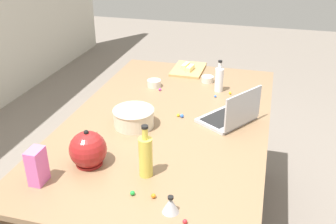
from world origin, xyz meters
The scene contains 21 objects.
island_counter centered at (0.00, 0.00, 0.45)m, with size 1.94×1.16×0.90m.
laptop centered at (0.06, -0.36, 0.95)m, with size 0.38×0.36×0.22m.
mixing_bowl_large centered at (-0.12, 0.17, 0.95)m, with size 0.24×0.24×0.10m.
bottle_oil centered at (-0.56, -0.05, 1.00)m, with size 0.06×0.06×0.26m.
bottle_vinegar centered at (0.50, -0.22, 0.99)m, with size 0.06×0.06×0.22m.
kettle centered at (-0.54, 0.25, 0.98)m, with size 0.21×0.18×0.20m.
cutting_board centered at (0.84, 0.06, 0.91)m, with size 0.33×0.23×0.02m, color tan.
butter_stick_left centered at (0.79, 0.04, 0.94)m, with size 0.11×0.04×0.04m, color #F4E58C.
butter_stick_right centered at (0.84, 0.09, 0.94)m, with size 0.11×0.04×0.04m, color #F4E58C.
ramekin_small centered at (0.64, -0.12, 0.92)m, with size 0.09×0.09×0.04m, color beige.
ramekin_medium centered at (0.46, 0.23, 0.92)m, with size 0.10×0.10×0.05m, color beige.
kitchen_timer centered at (-0.77, -0.22, 0.94)m, with size 0.07×0.07×0.08m.
candy_bag centered at (-0.74, 0.40, 0.99)m, with size 0.09×0.06×0.17m, color pink.
candy_0 centered at (-0.71, -0.13, 0.91)m, with size 0.02×0.02×0.02m, color orange.
candy_1 centered at (0.39, -0.22, 0.91)m, with size 0.02×0.02×0.02m, color blue.
candy_2 centered at (0.47, -0.31, 0.91)m, with size 0.02×0.02×0.02m, color yellow.
candy_3 centered at (-0.82, -0.29, 0.91)m, with size 0.02×0.02×0.02m, color red.
candy_4 centered at (0.05, -0.07, 0.91)m, with size 0.02×0.02×0.02m, color blue.
candy_5 centered at (0.40, 0.17, 0.91)m, with size 0.02×0.02×0.02m, color #CC3399.
candy_6 centered at (0.05, -0.05, 0.91)m, with size 0.02×0.02×0.02m, color yellow.
candy_7 centered at (-0.71, -0.04, 0.91)m, with size 0.02×0.02×0.02m, color green.
Camera 1 is at (-1.96, -0.53, 1.97)m, focal length 41.52 mm.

